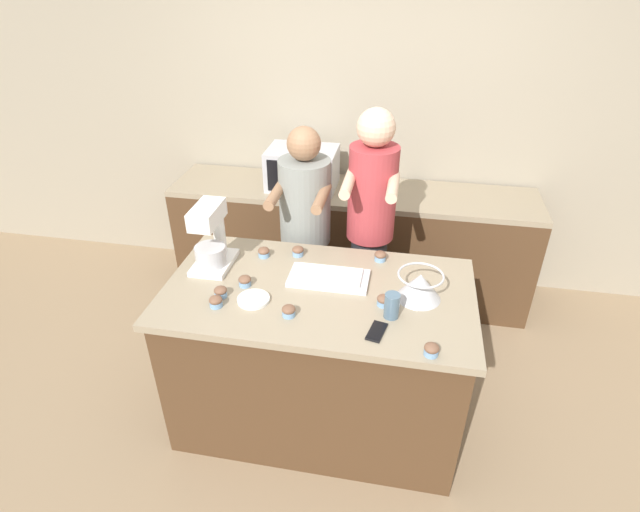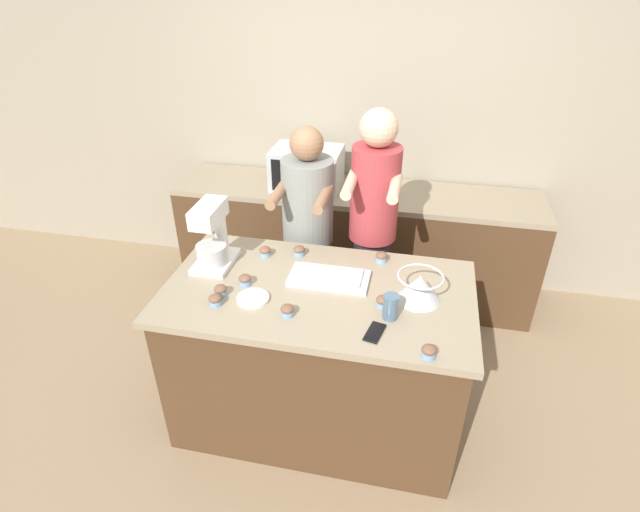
% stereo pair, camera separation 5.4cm
% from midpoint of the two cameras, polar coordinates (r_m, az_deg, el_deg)
% --- Properties ---
extents(ground_plane, '(16.00, 16.00, 0.00)m').
position_cam_midpoint_polar(ground_plane, '(3.28, -0.65, -17.43)').
color(ground_plane, '#937A5B').
extents(back_wall, '(10.00, 0.06, 2.70)m').
position_cam_midpoint_polar(back_wall, '(4.03, 4.20, 15.26)').
color(back_wall, gray).
rests_on(back_wall, ground_plane).
extents(island_counter, '(1.64, 0.91, 0.94)m').
position_cam_midpoint_polar(island_counter, '(2.94, -0.71, -11.35)').
color(island_counter, '#4C331E').
rests_on(island_counter, ground_plane).
extents(back_counter, '(2.80, 0.60, 0.91)m').
position_cam_midpoint_polar(back_counter, '(4.06, 3.11, 1.66)').
color(back_counter, '#4C331E').
rests_on(back_counter, ground_plane).
extents(person_left, '(0.34, 0.50, 1.60)m').
position_cam_midpoint_polar(person_left, '(3.30, -2.15, 1.88)').
color(person_left, '#33384C').
rests_on(person_left, ground_plane).
extents(person_right, '(0.32, 0.49, 1.73)m').
position_cam_midpoint_polar(person_right, '(3.20, 5.23, 2.58)').
color(person_right, '#232328').
rests_on(person_right, ground_plane).
extents(stand_mixer, '(0.20, 0.30, 0.38)m').
position_cam_midpoint_polar(stand_mixer, '(2.82, -12.87, 1.82)').
color(stand_mixer, white).
rests_on(stand_mixer, island_counter).
extents(mixing_bowl, '(0.24, 0.24, 0.15)m').
position_cam_midpoint_polar(mixing_bowl, '(2.58, 10.73, -3.32)').
color(mixing_bowl, '#BCBCC1').
rests_on(mixing_bowl, island_counter).
extents(baking_tray, '(0.43, 0.22, 0.04)m').
position_cam_midpoint_polar(baking_tray, '(2.70, 0.43, -2.46)').
color(baking_tray, silver).
rests_on(baking_tray, island_counter).
extents(microwave_oven, '(0.52, 0.38, 0.30)m').
position_cam_midpoint_polar(microwave_oven, '(3.86, -2.43, 10.00)').
color(microwave_oven, '#B7B7BC').
rests_on(microwave_oven, back_counter).
extents(cell_phone, '(0.10, 0.16, 0.01)m').
position_cam_midpoint_polar(cell_phone, '(2.37, 5.85, -8.58)').
color(cell_phone, black).
rests_on(cell_phone, island_counter).
extents(drinking_glass, '(0.08, 0.08, 0.13)m').
position_cam_midpoint_polar(drinking_glass, '(2.44, 7.58, -5.65)').
color(drinking_glass, slate).
rests_on(drinking_glass, island_counter).
extents(small_plate, '(0.17, 0.17, 0.02)m').
position_cam_midpoint_polar(small_plate, '(2.58, -8.21, -4.93)').
color(small_plate, white).
rests_on(small_plate, island_counter).
extents(cupcake_0, '(0.07, 0.07, 0.06)m').
position_cam_midpoint_polar(cupcake_0, '(2.56, -12.42, -5.10)').
color(cupcake_0, '#759EC6').
rests_on(cupcake_0, island_counter).
extents(cupcake_1, '(0.07, 0.07, 0.06)m').
position_cam_midpoint_polar(cupcake_1, '(2.28, 11.95, -10.43)').
color(cupcake_1, '#759EC6').
rests_on(cupcake_1, island_counter).
extents(cupcake_2, '(0.07, 0.07, 0.06)m').
position_cam_midpoint_polar(cupcake_2, '(2.63, -11.88, -4.04)').
color(cupcake_2, '#759EC6').
rests_on(cupcake_2, island_counter).
extents(cupcake_3, '(0.07, 0.07, 0.06)m').
position_cam_midpoint_polar(cupcake_3, '(2.92, -6.97, 0.44)').
color(cupcake_3, '#759EC6').
rests_on(cupcake_3, island_counter).
extents(cupcake_4, '(0.07, 0.07, 0.06)m').
position_cam_midpoint_polar(cupcake_4, '(2.92, -3.07, 0.57)').
color(cupcake_4, '#759EC6').
rests_on(cupcake_4, island_counter).
extents(cupcake_5, '(0.07, 0.07, 0.06)m').
position_cam_midpoint_polar(cupcake_5, '(2.53, 6.66, -5.06)').
color(cupcake_5, '#759EC6').
rests_on(cupcake_5, island_counter).
extents(cupcake_6, '(0.07, 0.07, 0.06)m').
position_cam_midpoint_polar(cupcake_6, '(2.88, 6.37, -0.00)').
color(cupcake_6, '#759EC6').
rests_on(cupcake_6, island_counter).
extents(cupcake_7, '(0.07, 0.07, 0.06)m').
position_cam_midpoint_polar(cupcake_7, '(2.45, -4.24, -6.28)').
color(cupcake_7, '#759EC6').
rests_on(cupcake_7, island_counter).
extents(cupcake_8, '(0.07, 0.07, 0.06)m').
position_cam_midpoint_polar(cupcake_8, '(2.69, -9.15, -2.83)').
color(cupcake_8, '#759EC6').
rests_on(cupcake_8, island_counter).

